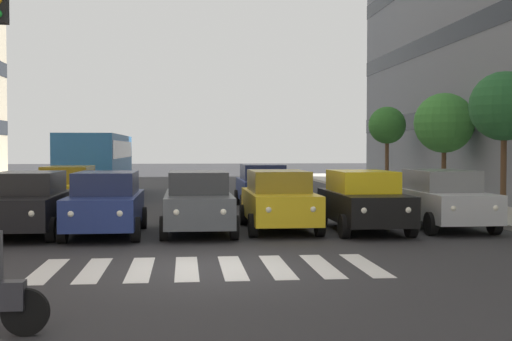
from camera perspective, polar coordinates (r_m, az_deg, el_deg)
The scene contains 15 objects.
ground_plane at distance 13.66m, azimuth -3.89°, elevation -8.12°, with size 180.00×180.00×0.00m, color #2D2D30.
building_left_block_0 at distance 39.14m, azimuth 20.27°, elevation 12.29°, with size 9.53×20.81×19.02m.
crosswalk_markings at distance 13.66m, azimuth -3.89°, elevation -8.10°, with size 6.75×2.80×0.01m.
car_0 at distance 20.80m, azimuth 15.29°, elevation -2.28°, with size 2.02×4.44×1.72m.
car_1 at distance 19.70m, azimuth 8.93°, elevation -2.46°, with size 2.02×4.44×1.72m.
car_2 at distance 19.68m, azimuth 1.92°, elevation -2.44°, with size 2.02×4.44×1.72m.
car_3 at distance 19.06m, azimuth -4.85°, elevation -2.59°, with size 2.02×4.44×1.72m.
car_4 at distance 19.00m, azimuth -12.41°, elevation -2.64°, with size 2.02×4.44×1.72m.
car_5 at distance 19.53m, azimuth -18.50°, elevation -2.57°, with size 2.02×4.44×1.72m.
car_row2_0 at distance 27.00m, azimuth 0.56°, elevation -1.26°, with size 2.02×4.44×1.72m.
car_row2_1 at distance 25.32m, azimuth -15.43°, elevation -1.54°, with size 2.02×4.44×1.72m.
bus_behind_traffic at distance 34.20m, azimuth -13.09°, elevation 0.99°, with size 2.78×10.50×3.00m.
street_tree_1 at distance 24.84m, azimuth 20.01°, elevation 5.03°, with size 2.37×2.37×4.84m.
street_tree_2 at distance 29.82m, azimuth 15.43°, elevation 3.82°, with size 2.52×2.52×4.54m.
street_tree_3 at distance 36.03m, azimuth 10.89°, elevation 3.68°, with size 1.92×1.92×4.36m.
Camera 1 is at (0.49, 13.44, 2.38)m, focal length 47.93 mm.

